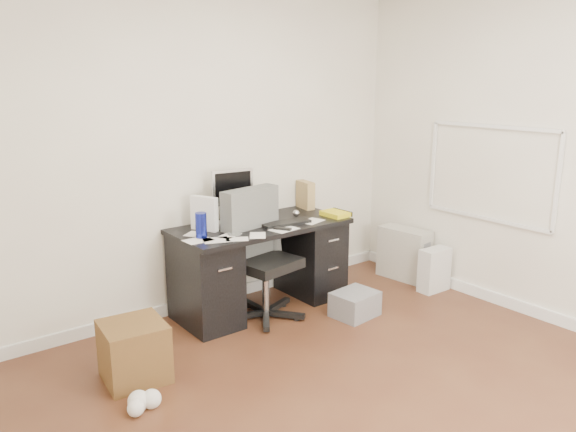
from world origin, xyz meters
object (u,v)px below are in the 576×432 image
at_px(desk, 261,263).
at_px(wicker_basket, 134,351).
at_px(keyboard, 286,223).
at_px(pc_tower, 404,254).
at_px(office_chair, 265,256).
at_px(lcd_monitor, 232,196).

xyz_separation_m(desk, wicker_basket, (-1.36, -0.48, -0.20)).
height_order(keyboard, pc_tower, keyboard).
bearing_deg(office_chair, pc_tower, -11.95).
bearing_deg(keyboard, desk, 143.24).
bearing_deg(office_chair, wicker_basket, -177.12).
xyz_separation_m(office_chair, pc_tower, (1.63, -0.07, -0.28)).
xyz_separation_m(desk, keyboard, (0.16, -0.14, 0.36)).
height_order(office_chair, wicker_basket, office_chair).
bearing_deg(keyboard, pc_tower, 0.29).
height_order(office_chair, pc_tower, office_chair).
distance_m(desk, keyboard, 0.42).
relative_size(office_chair, pc_tower, 2.11).
bearing_deg(pc_tower, lcd_monitor, 158.12).
relative_size(keyboard, pc_tower, 0.85).
height_order(desk, keyboard, keyboard).
bearing_deg(desk, keyboard, -42.50).
relative_size(desk, office_chair, 1.40).
bearing_deg(lcd_monitor, pc_tower, -7.95).
bearing_deg(desk, pc_tower, -10.16).
xyz_separation_m(office_chair, wicker_basket, (-1.26, -0.27, -0.34)).
distance_m(keyboard, office_chair, 0.34).
bearing_deg(wicker_basket, lcd_monitor, 28.94).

